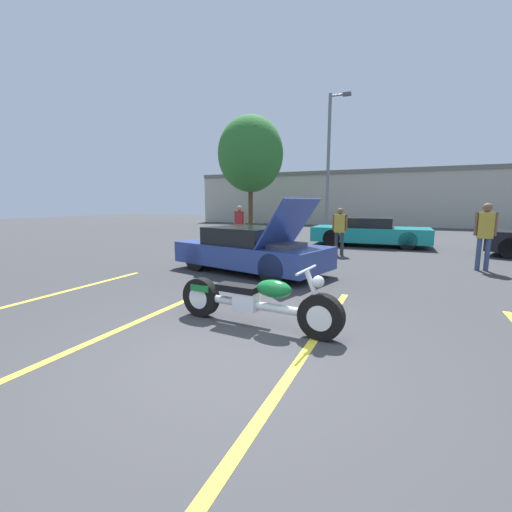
# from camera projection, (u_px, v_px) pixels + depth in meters

# --- Properties ---
(ground_plane) EXTENTS (80.00, 80.00, 0.00)m
(ground_plane) POSITION_uv_depth(u_px,v_px,m) (226.00, 366.00, 3.84)
(ground_plane) COLOR #38383A
(parking_stripe_foreground) EXTENTS (0.12, 5.47, 0.01)m
(parking_stripe_foreground) POSITION_uv_depth(u_px,v_px,m) (34.00, 300.00, 6.47)
(parking_stripe_foreground) COLOR yellow
(parking_stripe_foreground) RESTS_ON ground
(parking_stripe_middle) EXTENTS (0.12, 5.47, 0.01)m
(parking_stripe_middle) POSITION_uv_depth(u_px,v_px,m) (144.00, 319.00, 5.41)
(parking_stripe_middle) COLOR yellow
(parking_stripe_middle) RESTS_ON ground
(parking_stripe_back) EXTENTS (0.12, 5.47, 0.01)m
(parking_stripe_back) POSITION_uv_depth(u_px,v_px,m) (309.00, 347.00, 4.34)
(parking_stripe_back) COLOR yellow
(parking_stripe_back) RESTS_ON ground
(far_building) EXTENTS (32.00, 4.20, 4.40)m
(far_building) POSITION_uv_depth(u_px,v_px,m) (385.00, 196.00, 27.96)
(far_building) COLOR #B2AD9E
(far_building) RESTS_ON ground
(light_pole) EXTENTS (1.21, 0.28, 7.79)m
(light_pole) POSITION_uv_depth(u_px,v_px,m) (330.00, 159.00, 19.34)
(light_pole) COLOR slate
(light_pole) RESTS_ON ground
(tree_background) EXTENTS (4.56, 4.56, 7.81)m
(tree_background) POSITION_uv_depth(u_px,v_px,m) (250.00, 154.00, 23.90)
(tree_background) COLOR brown
(tree_background) RESTS_ON ground
(motorcycle) EXTENTS (2.63, 0.70, 0.95)m
(motorcycle) POSITION_uv_depth(u_px,v_px,m) (255.00, 301.00, 5.02)
(motorcycle) COLOR black
(motorcycle) RESTS_ON ground
(show_car_hood_open) EXTENTS (4.39, 2.74, 1.93)m
(show_car_hood_open) POSITION_uv_depth(u_px,v_px,m) (251.00, 250.00, 8.99)
(show_car_hood_open) COLOR navy
(show_car_hood_open) RESTS_ON ground
(parked_car_left_row) EXTENTS (4.77, 2.04, 1.20)m
(parked_car_left_row) POSITION_uv_depth(u_px,v_px,m) (369.00, 232.00, 14.54)
(parked_car_left_row) COLOR teal
(parked_car_left_row) RESTS_ON ground
(spectator_near_motorcycle) EXTENTS (0.52, 0.22, 1.70)m
(spectator_near_motorcycle) POSITION_uv_depth(u_px,v_px,m) (239.00, 222.00, 14.39)
(spectator_near_motorcycle) COLOR #38476B
(spectator_near_motorcycle) RESTS_ON ground
(spectator_by_show_car) EXTENTS (0.52, 0.24, 1.81)m
(spectator_by_show_car) POSITION_uv_depth(u_px,v_px,m) (485.00, 230.00, 9.08)
(spectator_by_show_car) COLOR #38476B
(spectator_by_show_car) RESTS_ON ground
(spectator_midground) EXTENTS (0.52, 0.21, 1.64)m
(spectator_midground) POSITION_uv_depth(u_px,v_px,m) (340.00, 227.00, 11.90)
(spectator_midground) COLOR #333338
(spectator_midground) RESTS_ON ground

